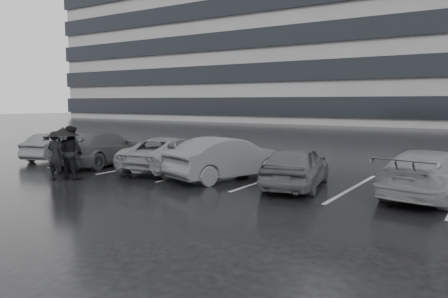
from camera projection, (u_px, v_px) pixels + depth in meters
ground at (212, 190)px, 12.81m from camera, size 160.00×160.00×0.00m
office_building at (274, 20)px, 63.21m from camera, size 61.00×26.00×29.00m
car_main at (296, 166)px, 13.09m from camera, size 2.29×4.08×1.31m
car_west_a at (227, 158)px, 14.52m from camera, size 2.74×4.50×1.40m
car_west_b at (171, 154)px, 16.23m from camera, size 2.78×4.83×1.27m
car_west_c at (102, 148)px, 17.80m from camera, size 2.69×4.96×1.37m
car_west_d at (58, 146)px, 19.50m from camera, size 2.27×3.82×1.19m
car_east at (432, 174)px, 11.71m from camera, size 2.54×4.71×1.30m
pedestrian_left at (56, 156)px, 14.29m from camera, size 0.67×0.52×1.62m
pedestrian_right at (71, 152)px, 14.59m from camera, size 0.95×0.78×1.78m
umbrella at (63, 132)px, 14.38m from camera, size 1.03×1.03×1.75m
stall_stripes at (233, 175)px, 15.33m from camera, size 19.72×5.00×0.00m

